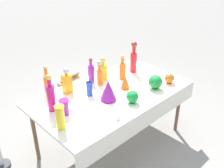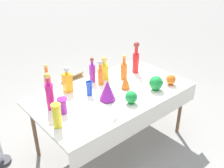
% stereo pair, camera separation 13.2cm
% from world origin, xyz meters
% --- Properties ---
extents(ground_plane, '(40.00, 40.00, 0.00)m').
position_xyz_m(ground_plane, '(0.00, 0.00, 0.00)').
color(ground_plane, gray).
extents(display_table, '(1.84, 1.04, 0.76)m').
position_xyz_m(display_table, '(0.00, -0.03, 0.71)').
color(display_table, white).
rests_on(display_table, ground).
extents(tall_bottle_0, '(0.08, 0.08, 0.40)m').
position_xyz_m(tall_bottle_0, '(-0.70, 0.14, 0.93)').
color(tall_bottle_0, '#C61972').
rests_on(tall_bottle_0, display_table).
extents(tall_bottle_1, '(0.07, 0.07, 0.32)m').
position_xyz_m(tall_bottle_1, '(-0.01, 0.36, 0.89)').
color(tall_bottle_1, purple).
rests_on(tall_bottle_1, display_table).
extents(tall_bottle_2, '(0.07, 0.07, 0.32)m').
position_xyz_m(tall_bottle_2, '(0.02, 0.23, 0.90)').
color(tall_bottle_2, orange).
rests_on(tall_bottle_2, display_table).
extents(tall_bottle_3, '(0.07, 0.07, 0.37)m').
position_xyz_m(tall_bottle_3, '(-0.58, 0.41, 0.91)').
color(tall_bottle_3, orange).
rests_on(tall_bottle_3, display_table).
extents(tall_bottle_4, '(0.09, 0.09, 0.42)m').
position_xyz_m(tall_bottle_4, '(0.59, 0.20, 0.95)').
color(tall_bottle_4, red).
rests_on(tall_bottle_4, display_table).
extents(tall_bottle_5, '(0.08, 0.08, 0.33)m').
position_xyz_m(tall_bottle_5, '(0.33, 0.15, 0.89)').
color(tall_bottle_5, orange).
rests_on(tall_bottle_5, display_table).
extents(square_decanter_0, '(0.14, 0.14, 0.30)m').
position_xyz_m(square_decanter_0, '(0.15, 0.32, 0.89)').
color(square_decanter_0, yellow).
rests_on(square_decanter_0, display_table).
extents(square_decanter_1, '(0.09, 0.09, 0.31)m').
position_xyz_m(square_decanter_1, '(-0.38, 0.34, 0.89)').
color(square_decanter_1, orange).
rests_on(square_decanter_1, display_table).
extents(slender_vase_0, '(0.10, 0.10, 0.16)m').
position_xyz_m(slender_vase_0, '(-0.65, 0.00, 0.85)').
color(slender_vase_0, purple).
rests_on(slender_vase_0, display_table).
extents(slender_vase_1, '(0.08, 0.08, 0.16)m').
position_xyz_m(slender_vase_1, '(-0.24, 0.12, 0.85)').
color(slender_vase_1, blue).
rests_on(slender_vase_1, display_table).
extents(slender_vase_2, '(0.09, 0.09, 0.24)m').
position_xyz_m(slender_vase_2, '(-0.81, -0.17, 0.89)').
color(slender_vase_2, yellow).
rests_on(slender_vase_2, display_table).
extents(fluted_vase_0, '(0.11, 0.11, 0.17)m').
position_xyz_m(fluted_vase_0, '(0.17, -0.05, 0.85)').
color(fluted_vase_0, orange).
rests_on(fluted_vase_0, display_table).
extents(fluted_vase_1, '(0.18, 0.18, 0.23)m').
position_xyz_m(fluted_vase_1, '(-0.15, -0.10, 0.88)').
color(fluted_vase_1, purple).
rests_on(fluted_vase_1, display_table).
extents(round_bowl_0, '(0.12, 0.12, 0.13)m').
position_xyz_m(round_bowl_0, '(0.65, -0.33, 0.83)').
color(round_bowl_0, orange).
rests_on(round_bowl_0, display_table).
extents(round_bowl_1, '(0.13, 0.13, 0.14)m').
position_xyz_m(round_bowl_1, '(-0.01, -0.32, 0.83)').
color(round_bowl_1, '#198C38').
rests_on(round_bowl_1, display_table).
extents(round_bowl_2, '(0.16, 0.16, 0.17)m').
position_xyz_m(round_bowl_2, '(0.42, -0.30, 0.85)').
color(round_bowl_2, '#198C38').
rests_on(round_bowl_2, display_table).
extents(price_tag_left, '(0.06, 0.03, 0.04)m').
position_xyz_m(price_tag_left, '(-0.35, -0.44, 0.78)').
color(price_tag_left, white).
rests_on(price_tag_left, display_table).
extents(cardboard_box_behind_left, '(0.45, 0.39, 0.41)m').
position_xyz_m(cardboard_box_behind_left, '(0.32, 1.23, 0.17)').
color(cardboard_box_behind_left, tan).
rests_on(cardboard_box_behind_left, ground).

